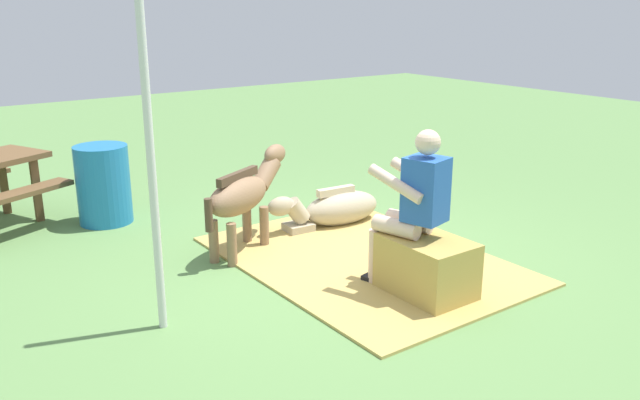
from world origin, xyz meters
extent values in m
plane|color=#608C4C|center=(0.00, 0.00, 0.00)|extent=(24.00, 24.00, 0.00)
cube|color=tan|center=(-0.14, -0.14, 0.01)|extent=(2.89, 2.06, 0.02)
cube|color=tan|center=(-1.01, -0.08, 0.24)|extent=(0.74, 0.51, 0.49)
cylinder|color=beige|center=(-0.79, 0.07, 0.56)|extent=(0.42, 0.23, 0.14)
cylinder|color=beige|center=(-0.59, 0.12, 0.24)|extent=(0.11, 0.11, 0.49)
cube|color=black|center=(-0.59, 0.12, 0.03)|extent=(0.24, 0.15, 0.06)
cylinder|color=beige|center=(-0.74, -0.13, 0.56)|extent=(0.42, 0.23, 0.14)
cylinder|color=beige|center=(-0.54, -0.08, 0.24)|extent=(0.11, 0.11, 0.49)
cube|color=black|center=(-0.54, -0.08, 0.03)|extent=(0.24, 0.15, 0.06)
cube|color=#2659B2|center=(-0.96, -0.08, 0.89)|extent=(0.36, 0.35, 0.52)
cylinder|color=beige|center=(-0.82, 0.12, 0.94)|extent=(0.51, 0.21, 0.26)
cylinder|color=beige|center=(-0.74, -0.19, 0.94)|extent=(0.51, 0.21, 0.26)
sphere|color=beige|center=(-0.96, -0.08, 1.27)|extent=(0.20, 0.20, 0.20)
ellipsoid|color=#8C6B4C|center=(0.69, 0.70, 0.58)|extent=(0.67, 0.89, 0.34)
cylinder|color=#8C6B4C|center=(0.91, 0.50, 0.20)|extent=(0.09, 0.09, 0.41)
cylinder|color=#8C6B4C|center=(0.73, 0.40, 0.20)|extent=(0.09, 0.09, 0.41)
cylinder|color=#8C6B4C|center=(0.65, 0.99, 0.20)|extent=(0.09, 0.09, 0.41)
cylinder|color=#8C6B4C|center=(0.47, 0.90, 0.20)|extent=(0.09, 0.09, 0.41)
cylinder|color=#8C6B4C|center=(0.92, 0.25, 0.68)|extent=(0.33, 0.41, 0.33)
ellipsoid|color=#8C6B4C|center=(1.00, 0.09, 0.84)|extent=(0.29, 0.36, 0.20)
cube|color=#4D3A2A|center=(0.69, 0.70, 0.77)|extent=(0.33, 0.56, 0.08)
cylinder|color=#4D3A2A|center=(0.48, 1.12, 0.53)|extent=(0.07, 0.07, 0.30)
ellipsoid|color=tan|center=(0.83, -0.63, 0.18)|extent=(0.46, 0.91, 0.36)
cube|color=tan|center=(0.87, -0.09, 0.05)|extent=(0.26, 0.30, 0.10)
cylinder|color=tan|center=(0.87, -0.07, 0.24)|extent=(0.20, 0.30, 0.30)
ellipsoid|color=tan|center=(0.88, 0.11, 0.32)|extent=(0.18, 0.31, 0.20)
cube|color=beige|center=(0.83, -0.55, 0.38)|extent=(0.11, 0.44, 0.08)
cylinder|color=#1E72B2|center=(2.38, 1.41, 0.42)|extent=(0.56, 0.56, 0.85)
cylinder|color=silver|center=(-0.26, 1.89, 1.18)|extent=(0.06, 0.06, 2.36)
cube|color=brown|center=(2.41, 2.38, 0.44)|extent=(0.84, 1.47, 0.05)
cube|color=brown|center=(2.87, 1.99, 0.34)|extent=(0.08, 0.08, 0.69)
cube|color=brown|center=(3.38, 2.22, 0.34)|extent=(0.08, 0.08, 0.69)
camera|label=1|loc=(-4.54, 3.55, 2.31)|focal=37.22mm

